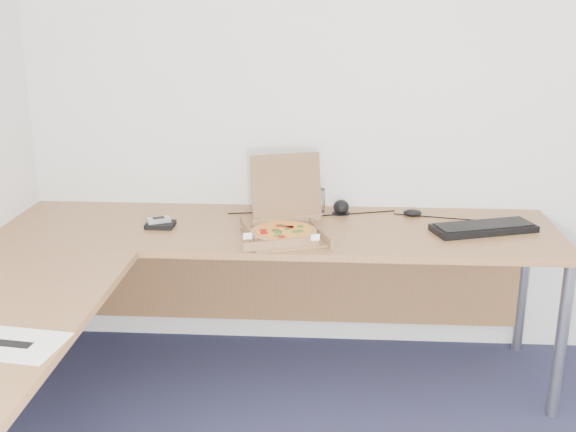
# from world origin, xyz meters

# --- Properties ---
(room_shell) EXTENTS (3.50, 3.50, 2.50)m
(room_shell) POSITION_xyz_m (0.00, 0.00, 1.25)
(room_shell) COLOR silver
(room_shell) RESTS_ON ground
(desk) EXTENTS (2.50, 2.20, 0.73)m
(desk) POSITION_xyz_m (-0.82, 0.97, 0.70)
(desk) COLOR #96653A
(desk) RESTS_ON ground
(pizza_box) EXTENTS (0.32, 0.37, 0.33)m
(pizza_box) POSITION_xyz_m (-0.47, 1.27, 0.77)
(pizza_box) COLOR brown
(pizza_box) RESTS_ON desk
(drinking_glass) EXTENTS (0.07, 0.07, 0.12)m
(drinking_glass) POSITION_xyz_m (-0.33, 1.62, 0.79)
(drinking_glass) COLOR silver
(drinking_glass) RESTS_ON desk
(keyboard) EXTENTS (0.49, 0.30, 0.03)m
(keyboard) POSITION_xyz_m (0.41, 1.40, 0.74)
(keyboard) COLOR black
(keyboard) RESTS_ON desk
(mouse) EXTENTS (0.09, 0.07, 0.03)m
(mouse) POSITION_xyz_m (0.12, 1.60, 0.75)
(mouse) COLOR black
(mouse) RESTS_ON desk
(wallet) EXTENTS (0.13, 0.11, 0.02)m
(wallet) POSITION_xyz_m (-1.03, 1.37, 0.74)
(wallet) COLOR black
(wallet) RESTS_ON desk
(phone) EXTENTS (0.12, 0.09, 0.02)m
(phone) POSITION_xyz_m (-1.04, 1.38, 0.76)
(phone) COLOR #B2B5BA
(phone) RESTS_ON wallet
(paper_sheet) EXTENTS (0.32, 0.24, 0.00)m
(paper_sheet) POSITION_xyz_m (-1.20, 0.24, 0.73)
(paper_sheet) COLOR white
(paper_sheet) RESTS_ON desk
(dome_speaker) EXTENTS (0.09, 0.09, 0.07)m
(dome_speaker) POSITION_xyz_m (-0.22, 1.62, 0.77)
(dome_speaker) COLOR black
(dome_speaker) RESTS_ON desk
(cable_bundle) EXTENTS (0.56, 0.11, 0.01)m
(cable_bundle) POSITION_xyz_m (-0.20, 1.61, 0.73)
(cable_bundle) COLOR black
(cable_bundle) RESTS_ON desk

